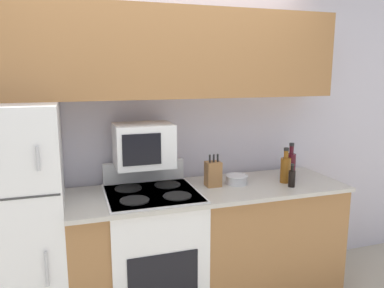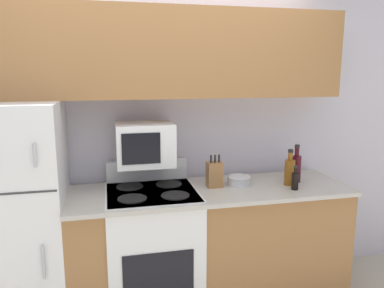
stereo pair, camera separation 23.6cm
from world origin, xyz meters
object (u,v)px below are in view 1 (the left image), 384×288
object	(u,v)px
knife_block	(213,174)
bottle_wine_red	(291,165)
bowl	(237,179)
microwave	(143,145)
refrigerator	(14,226)
bottle_soy_sauce	(292,178)
stove	(153,252)
bottle_whiskey	(285,169)

from	to	relation	value
knife_block	bottle_wine_red	size ratio (longest dim) A/B	0.83
bowl	bottle_wine_red	xyz separation A→B (m)	(0.47, -0.01, 0.08)
microwave	bowl	bearing A→B (deg)	-8.74
microwave	bottle_wine_red	size ratio (longest dim) A/B	1.41
refrigerator	knife_block	distance (m)	1.42
bottle_soy_sauce	bottle_wine_red	distance (m)	0.22
bottle_wine_red	stove	bearing A→B (deg)	-179.05
bowl	bottle_wine_red	size ratio (longest dim) A/B	0.60
refrigerator	bottle_whiskey	world-z (taller)	refrigerator
microwave	stove	bearing A→B (deg)	-79.21
knife_block	bottle_whiskey	size ratio (longest dim) A/B	0.89
bottle_soy_sauce	bottle_whiskey	bearing A→B (deg)	82.66
bowl	bottle_soy_sauce	bearing A→B (deg)	-28.42
knife_block	bottle_wine_red	xyz separation A→B (m)	(0.67, -0.02, 0.02)
stove	bowl	distance (m)	0.84
knife_block	microwave	bearing A→B (deg)	168.56
microwave	bowl	xyz separation A→B (m)	(0.71, -0.11, -0.29)
knife_block	bottle_soy_sauce	distance (m)	0.60
stove	bowl	world-z (taller)	stove
stove	bottle_wine_red	size ratio (longest dim) A/B	3.69
bowl	bottle_soy_sauce	distance (m)	0.42
microwave	bottle_whiskey	bearing A→B (deg)	-9.90
microwave	bottle_whiskey	size ratio (longest dim) A/B	1.51
microwave	bottle_whiskey	distance (m)	1.13
stove	bottle_wine_red	distance (m)	1.28
refrigerator	bottle_whiskey	bearing A→B (deg)	-2.25
refrigerator	bottle_whiskey	size ratio (longest dim) A/B	5.74
microwave	bowl	size ratio (longest dim) A/B	2.34
knife_block	bottle_wine_red	world-z (taller)	bottle_wine_red
microwave	bottle_soy_sauce	world-z (taller)	microwave
stove	bottle_whiskey	distance (m)	1.20
bowl	bottle_whiskey	bearing A→B (deg)	-12.03
stove	bowl	size ratio (longest dim) A/B	6.14
refrigerator	stove	world-z (taller)	refrigerator
refrigerator	bowl	xyz separation A→B (m)	(1.60, 0.00, 0.17)
bottle_soy_sauce	bottle_whiskey	world-z (taller)	bottle_whiskey
refrigerator	stove	bearing A→B (deg)	-1.85
refrigerator	bottle_soy_sauce	world-z (taller)	refrigerator
refrigerator	bottle_soy_sauce	size ratio (longest dim) A/B	8.94
knife_block	bowl	world-z (taller)	knife_block
knife_block	bottle_wine_red	distance (m)	0.67
knife_block	stove	bearing A→B (deg)	-175.46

